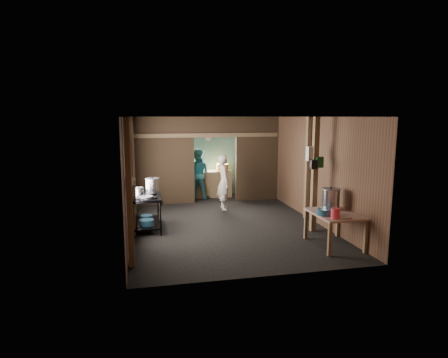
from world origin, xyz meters
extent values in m
cube|color=black|center=(0.00, 0.00, 0.00)|extent=(4.50, 7.00, 0.00)
cube|color=#2B2A28|center=(0.00, 0.00, 2.60)|extent=(4.50, 7.00, 0.00)
cube|color=brown|center=(0.00, 3.50, 1.30)|extent=(4.50, 0.00, 2.60)
cube|color=brown|center=(0.00, -3.50, 1.30)|extent=(4.50, 0.00, 2.60)
cube|color=brown|center=(-2.25, 0.00, 1.30)|extent=(0.00, 7.00, 2.60)
cube|color=brown|center=(2.25, 0.00, 1.30)|extent=(0.00, 7.00, 2.60)
cube|color=#402E1B|center=(-1.32, 2.20, 1.30)|extent=(1.85, 0.10, 2.60)
cube|color=#402E1B|center=(1.57, 2.20, 1.30)|extent=(1.35, 0.10, 2.60)
cube|color=#402E1B|center=(0.25, 2.20, 2.30)|extent=(1.30, 0.10, 0.60)
cube|color=#6DAAA2|center=(0.00, 3.44, 1.25)|extent=(4.40, 0.06, 2.50)
cube|color=#886D4F|center=(0.30, 2.95, 0.42)|extent=(1.20, 0.50, 0.85)
cylinder|color=silver|center=(0.25, 3.40, 1.90)|extent=(0.20, 0.03, 0.20)
cube|color=#886D4F|center=(-2.18, -2.60, 1.30)|extent=(0.10, 0.12, 2.60)
cube|color=#886D4F|center=(-2.18, -0.80, 1.30)|extent=(0.10, 0.12, 2.60)
cube|color=#886D4F|center=(-2.18, 1.20, 1.30)|extent=(0.10, 0.12, 2.60)
cube|color=#886D4F|center=(2.18, -0.20, 1.30)|extent=(0.10, 0.12, 2.60)
cube|color=#886D4F|center=(1.85, -1.30, 1.30)|extent=(0.12, 0.12, 2.60)
cube|color=#886D4F|center=(0.00, 2.15, 2.05)|extent=(4.40, 0.12, 0.12)
cylinder|color=gray|center=(-2.21, 0.40, 1.65)|extent=(0.03, 0.34, 0.34)
cylinder|color=black|center=(-2.21, 0.80, 1.55)|extent=(0.03, 0.30, 0.30)
cube|color=#886D4F|center=(-2.15, -2.10, 1.40)|extent=(0.14, 0.80, 0.03)
cylinder|color=silver|center=(-2.15, -2.35, 1.47)|extent=(0.07, 0.07, 0.10)
cylinder|color=orange|center=(-2.15, -2.10, 1.47)|extent=(0.08, 0.08, 0.10)
cylinder|color=#124A1C|center=(-2.15, -1.88, 1.47)|extent=(0.06, 0.06, 0.10)
cube|color=silver|center=(1.80, -1.22, 1.78)|extent=(0.22, 0.15, 0.32)
cube|color=#124A1C|center=(1.92, -1.36, 1.60)|extent=(0.16, 0.12, 0.24)
cube|color=black|center=(1.78, -1.38, 1.55)|extent=(0.14, 0.10, 0.20)
cylinder|color=#24526E|center=(-1.88, -0.58, 0.22)|extent=(0.32, 0.32, 0.13)
cylinder|color=#24526E|center=(-1.88, -0.09, 0.21)|extent=(0.27, 0.27, 0.11)
cylinder|color=#24526E|center=(1.57, -2.42, 0.74)|extent=(0.34, 0.34, 0.12)
cylinder|color=#FC3C4F|center=(1.63, -2.71, 0.78)|extent=(0.21, 0.21, 0.20)
cube|color=#BABBC4|center=(1.79, -2.79, 0.69)|extent=(0.30, 0.05, 0.01)
cylinder|color=orange|center=(0.64, 2.95, 0.96)|extent=(0.40, 0.40, 0.22)
imported|color=beige|center=(0.30, 1.18, 0.77)|extent=(0.38, 0.57, 1.55)
imported|color=teal|center=(-0.21, 2.78, 0.80)|extent=(0.93, 0.83, 1.59)
camera|label=1|loc=(-1.97, -9.19, 2.61)|focal=30.72mm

